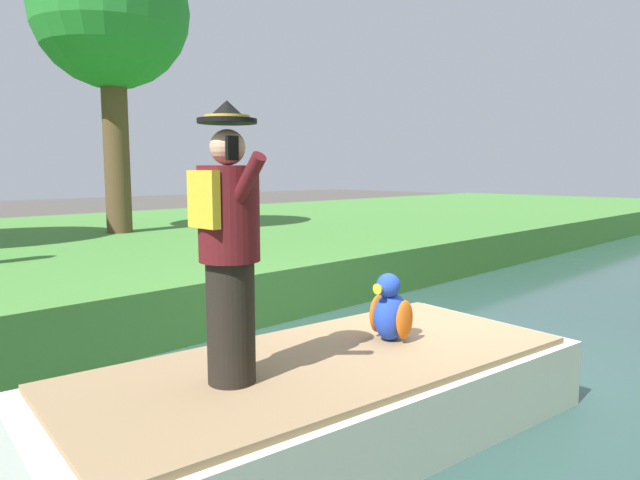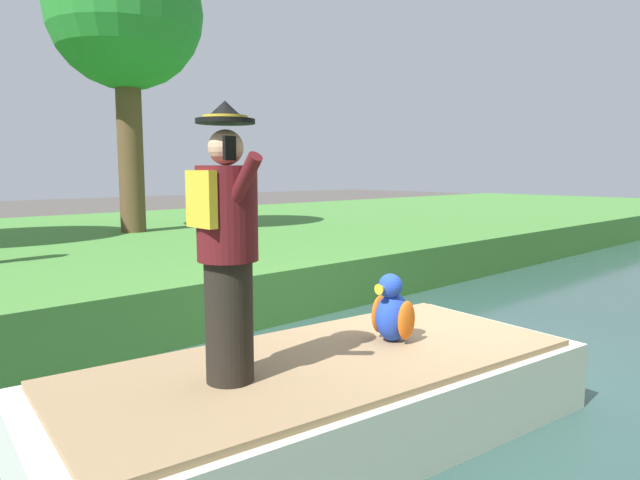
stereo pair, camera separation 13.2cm
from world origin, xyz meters
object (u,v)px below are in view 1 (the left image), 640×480
object	(u,v)px
tree_broad	(111,14)
boat	(325,397)
parrot_plush	(390,311)
person_pirate	(229,245)

from	to	relation	value
tree_broad	boat	bearing A→B (deg)	-16.15
parrot_plush	person_pirate	bearing A→B (deg)	-95.90
boat	parrot_plush	world-z (taller)	parrot_plush
person_pirate	parrot_plush	bearing A→B (deg)	83.03
boat	parrot_plush	bearing A→B (deg)	85.52
boat	person_pirate	distance (m)	1.47
boat	tree_broad	xyz separation A→B (m)	(-8.50, 2.46, 4.83)
person_pirate	tree_broad	xyz separation A→B (m)	(-8.40, 3.25, 3.59)
tree_broad	parrot_plush	bearing A→B (deg)	-11.52
person_pirate	parrot_plush	xyz separation A→B (m)	(0.16, 1.50, -0.68)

